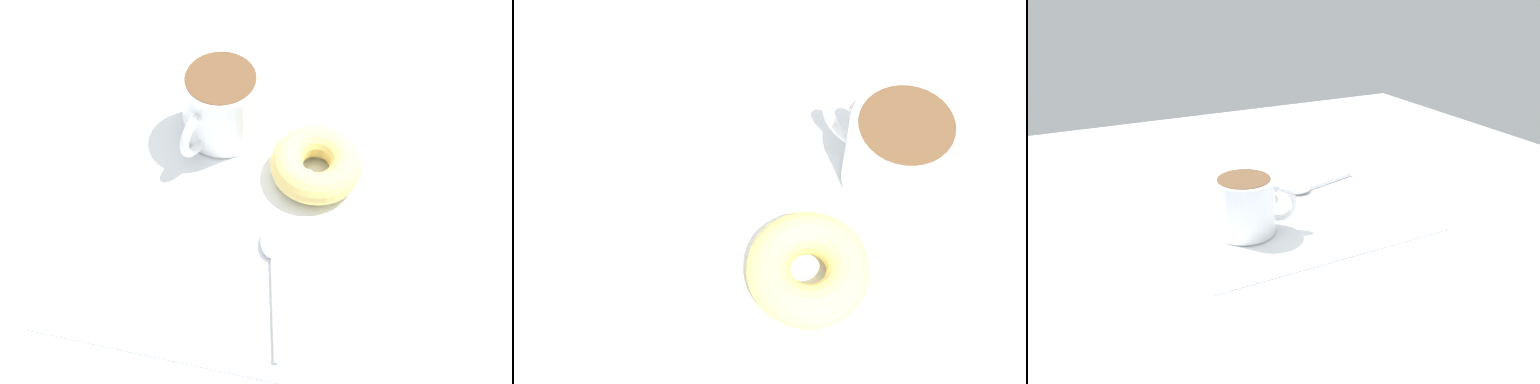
% 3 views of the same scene
% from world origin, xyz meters
% --- Properties ---
extents(ground_plane, '(1.20, 1.20, 0.02)m').
position_xyz_m(ground_plane, '(0.00, 0.00, -0.01)').
color(ground_plane, '#B2BCC6').
extents(napkin, '(0.36, 0.36, 0.00)m').
position_xyz_m(napkin, '(0.02, -0.02, 0.00)').
color(napkin, white).
rests_on(napkin, ground_plane).
extents(coffee_cup, '(0.11, 0.08, 0.08)m').
position_xyz_m(coffee_cup, '(0.11, 0.03, 0.04)').
color(coffee_cup, white).
rests_on(coffee_cup, napkin).
extents(donut, '(0.09, 0.09, 0.03)m').
position_xyz_m(donut, '(0.07, -0.08, 0.02)').
color(donut, '#E5C66B').
rests_on(donut, napkin).
extents(spoon, '(0.14, 0.05, 0.01)m').
position_xyz_m(spoon, '(-0.04, -0.06, 0.01)').
color(spoon, silver).
rests_on(spoon, napkin).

